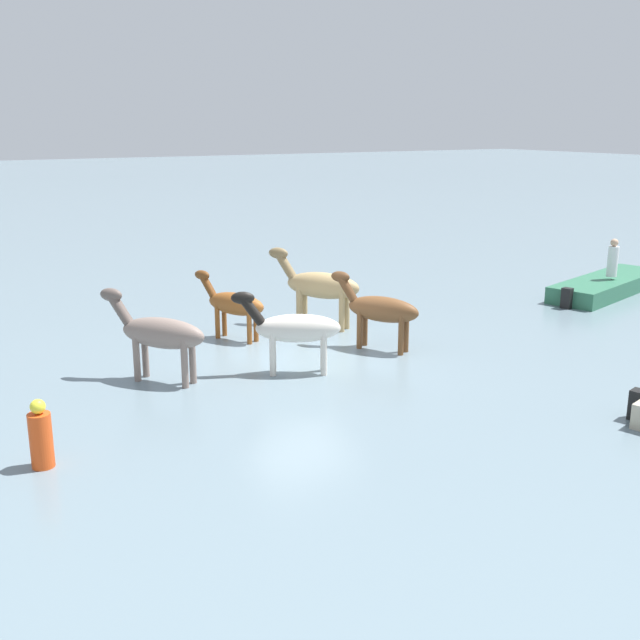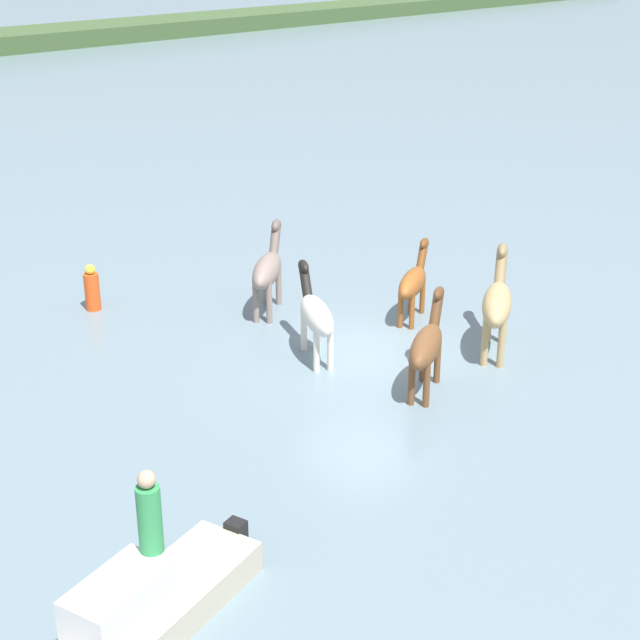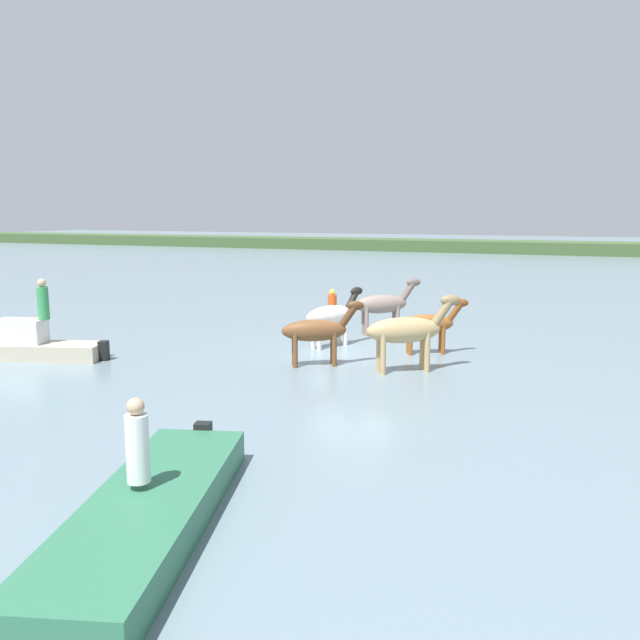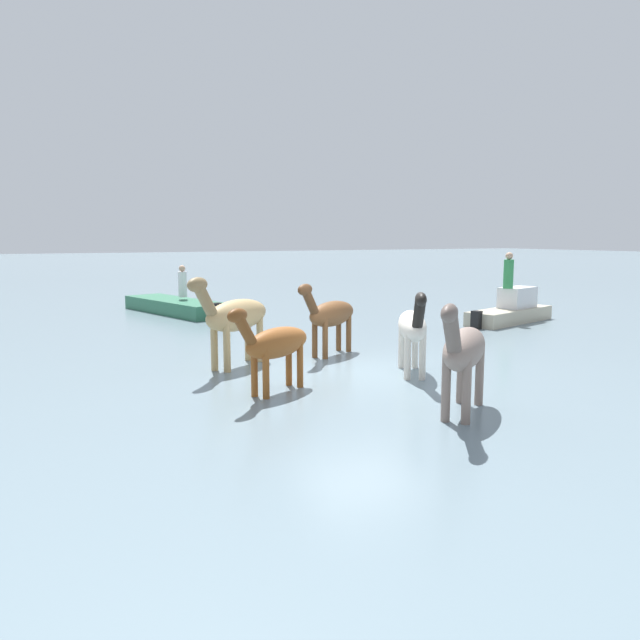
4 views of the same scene
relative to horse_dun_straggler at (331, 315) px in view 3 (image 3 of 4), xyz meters
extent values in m
plane|color=slate|center=(0.89, -0.60, -1.01)|extent=(202.35, 202.35, 0.00)
cube|color=#3A522D|center=(0.89, 51.63, -1.01)|extent=(182.11, 6.00, 2.40)
ellipsoid|color=silver|center=(-0.04, -0.08, 0.01)|extent=(1.35, 1.88, 0.62)
cylinder|color=silver|center=(0.09, 0.48, -0.50)|extent=(0.14, 0.14, 1.02)
cylinder|color=silver|center=(0.35, 0.34, -0.50)|extent=(0.14, 0.14, 1.02)
cylinder|color=silver|center=(-0.43, -0.49, -0.50)|extent=(0.14, 0.14, 1.02)
cylinder|color=silver|center=(-0.17, -0.63, -0.50)|extent=(0.14, 0.14, 1.02)
cylinder|color=black|center=(0.42, 0.79, 0.41)|extent=(0.45, 0.60, 0.68)
ellipsoid|color=black|center=(0.51, 0.96, 0.69)|extent=(0.43, 0.54, 0.27)
ellipsoid|color=brown|center=(0.48, -2.65, 0.00)|extent=(1.84, 1.38, 0.61)
cylinder|color=brown|center=(0.88, -2.25, -0.51)|extent=(0.13, 0.13, 1.01)
cylinder|color=brown|center=(1.03, -2.50, -0.51)|extent=(0.13, 0.13, 1.01)
cylinder|color=brown|center=(-0.06, -2.79, -0.51)|extent=(0.13, 0.13, 1.01)
cylinder|color=brown|center=(0.08, -3.05, -0.51)|extent=(0.13, 0.13, 1.01)
cylinder|color=#50311A|center=(1.32, -2.16, 0.39)|extent=(0.59, 0.46, 0.67)
ellipsoid|color=#50311A|center=(1.48, -2.07, 0.67)|extent=(0.54, 0.43, 0.27)
ellipsoid|color=brown|center=(3.04, 0.03, -0.08)|extent=(1.71, 1.23, 0.56)
cylinder|color=brown|center=(3.42, 0.38, -0.55)|extent=(0.12, 0.12, 0.93)
cylinder|color=brown|center=(3.55, 0.14, -0.55)|extent=(0.12, 0.12, 0.93)
cylinder|color=brown|center=(2.53, -0.09, -0.55)|extent=(0.12, 0.12, 0.93)
cylinder|color=brown|center=(2.66, -0.33, -0.55)|extent=(0.12, 0.12, 0.93)
cylinder|color=brown|center=(3.82, 0.45, 0.28)|extent=(0.54, 0.41, 0.62)
ellipsoid|color=brown|center=(3.98, 0.53, 0.54)|extent=(0.50, 0.39, 0.25)
ellipsoid|color=gray|center=(0.85, 2.63, 0.06)|extent=(1.87, 1.66, 0.65)
cylinder|color=gray|center=(1.21, 3.12, -0.47)|extent=(0.14, 0.14, 1.07)
cylinder|color=gray|center=(1.41, 2.87, -0.47)|extent=(0.14, 0.14, 1.07)
cylinder|color=gray|center=(0.30, 2.39, -0.47)|extent=(0.14, 0.14, 1.07)
cylinder|color=gray|center=(0.50, 2.14, -0.47)|extent=(0.14, 0.14, 1.07)
cylinder|color=#63544C|center=(1.66, 3.27, 0.48)|extent=(0.60, 0.55, 0.71)
ellipsoid|color=#63544C|center=(1.81, 3.40, 0.78)|extent=(0.55, 0.51, 0.29)
ellipsoid|color=tan|center=(2.97, -2.43, 0.13)|extent=(2.05, 1.68, 0.70)
cylinder|color=tan|center=(3.38, -1.94, -0.44)|extent=(0.15, 0.15, 1.14)
cylinder|color=tan|center=(3.57, -2.22, -0.44)|extent=(0.15, 0.15, 1.14)
cylinder|color=tan|center=(2.36, -2.65, -0.44)|extent=(0.15, 0.15, 1.14)
cylinder|color=tan|center=(2.55, -2.93, -0.44)|extent=(0.15, 0.15, 1.14)
cylinder|color=olive|center=(3.87, -1.81, 0.59)|extent=(0.66, 0.56, 0.76)
ellipsoid|color=olive|center=(4.05, -1.68, 0.90)|extent=(0.60, 0.52, 0.31)
cube|color=#B7AD93|center=(-7.40, -4.81, -0.85)|extent=(3.99, 2.12, 0.62)
cube|color=silver|center=(-7.84, -4.94, -0.19)|extent=(1.54, 1.11, 0.70)
cube|color=black|center=(-5.46, -4.24, -0.78)|extent=(0.31, 0.34, 0.67)
cube|color=#2D6B4C|center=(2.01, -12.39, -0.83)|extent=(2.94, 5.58, 0.66)
cube|color=black|center=(1.24, -9.71, -0.75)|extent=(0.34, 0.31, 0.71)
cylinder|color=#338C4C|center=(-7.16, -4.69, 0.63)|extent=(0.32, 0.32, 0.95)
sphere|color=tan|center=(-7.16, -4.69, 1.23)|extent=(0.24, 0.24, 0.24)
cylinder|color=silver|center=(1.77, -12.22, 0.08)|extent=(0.32, 0.32, 0.95)
sphere|color=tan|center=(1.77, -12.22, 0.67)|extent=(0.24, 0.24, 0.24)
cylinder|color=#E54C19|center=(-2.08, 5.64, -0.56)|extent=(0.36, 0.36, 0.90)
sphere|color=yellow|center=(-2.08, 5.64, 0.01)|extent=(0.24, 0.24, 0.24)
camera|label=1|loc=(-13.83, 7.31, 4.32)|focal=42.37mm
camera|label=2|loc=(-12.53, -13.74, 7.77)|focal=53.97mm
camera|label=3|loc=(7.21, -19.22, 3.27)|focal=36.83mm
camera|label=4|loc=(7.21, 10.04, 1.85)|focal=33.51mm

